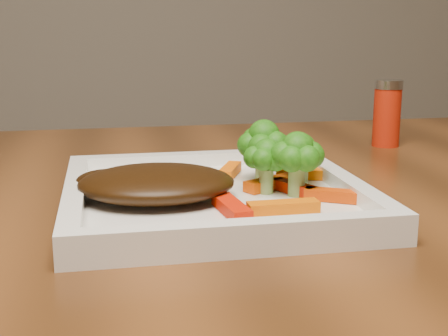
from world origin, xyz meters
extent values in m
cube|color=white|center=(-0.40, -0.12, 0.76)|extent=(0.27, 0.27, 0.01)
ellipsoid|color=black|center=(-0.46, -0.12, 0.78)|extent=(0.15, 0.12, 0.03)
cube|color=#E05F03|center=(-0.36, -0.19, 0.77)|extent=(0.06, 0.02, 0.01)
cube|color=#C73703|center=(-0.30, -0.16, 0.77)|extent=(0.06, 0.04, 0.01)
cube|color=red|center=(-0.40, -0.18, 0.77)|extent=(0.02, 0.06, 0.01)
cube|color=#FF6C04|center=(-0.30, -0.07, 0.77)|extent=(0.06, 0.03, 0.01)
cube|color=#FF6504|center=(-0.37, -0.05, 0.77)|extent=(0.03, 0.05, 0.01)
cube|color=red|center=(-0.33, -0.13, 0.77)|extent=(0.04, 0.05, 0.01)
cube|color=#EB4B03|center=(-0.34, -0.10, 0.77)|extent=(0.06, 0.04, 0.01)
cylinder|color=red|center=(-0.11, 0.13, 0.80)|extent=(0.04, 0.04, 0.09)
camera|label=1|loc=(-0.50, -0.67, 0.92)|focal=50.00mm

